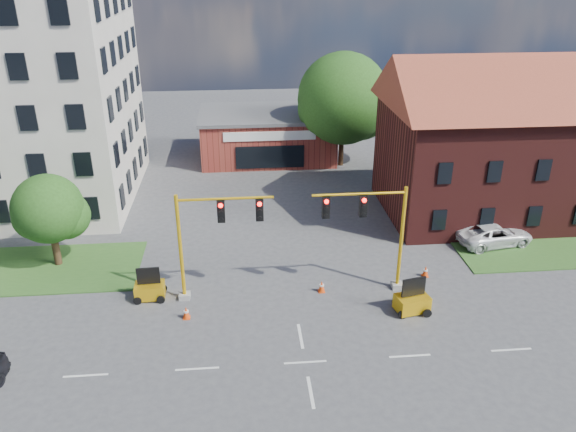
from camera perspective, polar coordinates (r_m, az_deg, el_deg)
The scene contains 16 objects.
ground at distance 27.06m, azimuth 1.76°, elevation -14.63°, with size 120.00×120.00×0.00m, color #424244.
grass_verge_ne at distance 40.09m, azimuth 26.58°, elevation -3.37°, with size 14.00×4.00×0.08m, color #2E5720.
lane_markings at distance 24.83m, azimuth 2.64°, elevation -18.99°, with size 60.00×36.00×0.01m, color silver, non-canonical shape.
brick_shop at distance 52.96m, azimuth -2.13°, elevation 8.28°, with size 12.40×8.40×4.30m.
townhouse_row at distance 43.65m, azimuth 23.52°, elevation 7.79°, with size 21.00×11.00×11.50m.
tree_large at distance 50.08m, azimuth 6.08°, elevation 11.52°, with size 8.40×8.00×10.07m.
tree_nw_front at distance 35.88m, azimuth -22.79°, elevation 0.50°, with size 4.34×4.13×5.83m.
signal_mast_west at distance 29.88m, azimuth -7.86°, elevation -1.80°, with size 5.30×0.60×6.20m.
signal_mast_east at distance 30.66m, azimuth 8.61°, elevation -1.13°, with size 5.30×0.60×6.20m.
trailer_west at distance 32.05m, azimuth -13.86°, elevation -7.23°, with size 1.65×1.14×1.83m.
trailer_east at distance 30.76m, azimuth 12.49°, elevation -8.48°, with size 1.91×1.47×1.94m.
cone_a at distance 30.14m, azimuth -10.30°, elevation -9.64°, with size 0.40×0.40×0.70m.
cone_b at distance 31.87m, azimuth 3.43°, elevation -7.16°, with size 0.40×0.40×0.70m.
cone_c at distance 30.91m, azimuth 13.33°, elevation -8.98°, with size 0.40×0.40×0.70m.
cone_d at distance 34.23m, azimuth 13.79°, elevation -5.48°, with size 0.40×0.40×0.70m.
pickup_white at distance 39.14m, azimuth 20.26°, elevation -1.78°, with size 2.30×4.98×1.38m, color white.
Camera 1 is at (-2.72, -20.74, 17.16)m, focal length 35.00 mm.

